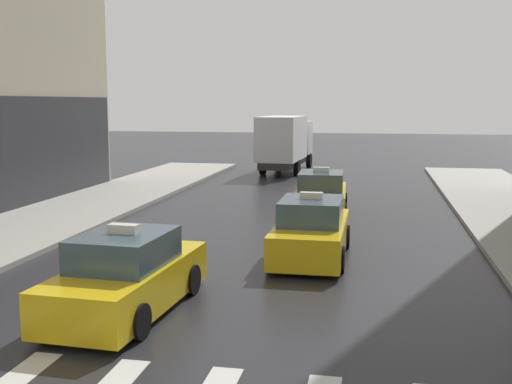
{
  "coord_description": "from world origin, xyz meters",
  "views": [
    {
      "loc": [
        2.97,
        -4.7,
        4.18
      ],
      "look_at": [
        0.52,
        8.0,
        2.3
      ],
      "focal_mm": 43.66,
      "sensor_mm": 36.0,
      "label": 1
    }
  ],
  "objects": [
    {
      "name": "taxi_second",
      "position": [
        1.33,
        11.71,
        0.72
      ],
      "size": [
        1.94,
        4.55,
        1.8
      ],
      "color": "yellow",
      "rests_on": "ground"
    },
    {
      "name": "taxi_lead",
      "position": [
        -1.84,
        6.65,
        0.72
      ],
      "size": [
        2.12,
        4.63,
        1.8
      ],
      "color": "yellow",
      "rests_on": "ground"
    },
    {
      "name": "taxi_third",
      "position": [
        1.03,
        18.18,
        0.72
      ],
      "size": [
        2.07,
        4.6,
        1.8
      ],
      "color": "yellow",
      "rests_on": "ground"
    },
    {
      "name": "box_truck",
      "position": [
        -2.34,
        32.07,
        1.85
      ],
      "size": [
        2.56,
        7.63,
        3.35
      ],
      "color": "#2D2D2D",
      "rests_on": "ground"
    }
  ]
}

